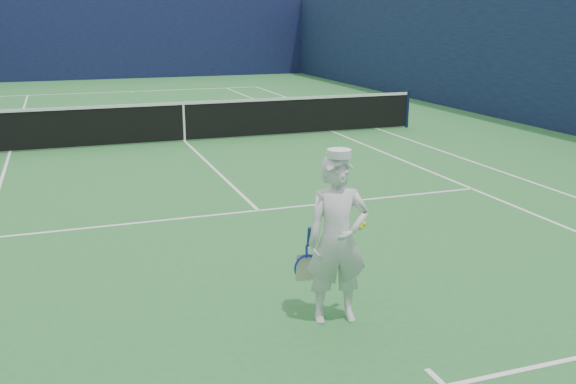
# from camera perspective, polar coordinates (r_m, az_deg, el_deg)

# --- Properties ---
(ground) EXTENTS (80.00, 80.00, 0.00)m
(ground) POSITION_cam_1_polar(r_m,az_deg,el_deg) (16.56, -9.16, 4.46)
(ground) COLOR #2A7033
(ground) RESTS_ON ground
(court_markings) EXTENTS (11.03, 23.83, 0.01)m
(court_markings) POSITION_cam_1_polar(r_m,az_deg,el_deg) (16.56, -9.16, 4.47)
(court_markings) COLOR white
(court_markings) RESTS_ON ground
(windscreen_fence) EXTENTS (20.12, 36.12, 4.00)m
(windscreen_fence) POSITION_cam_1_polar(r_m,az_deg,el_deg) (16.31, -9.46, 11.38)
(windscreen_fence) COLOR #0F153A
(windscreen_fence) RESTS_ON ground
(tennis_net) EXTENTS (12.88, 0.09, 1.07)m
(tennis_net) POSITION_cam_1_polar(r_m,az_deg,el_deg) (16.47, -9.24, 6.36)
(tennis_net) COLOR #141E4C
(tennis_net) RESTS_ON ground
(tennis_player) EXTENTS (0.75, 0.57, 1.82)m
(tennis_player) POSITION_cam_1_polar(r_m,az_deg,el_deg) (6.54, 4.40, -4.22)
(tennis_player) COLOR white
(tennis_player) RESTS_ON ground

